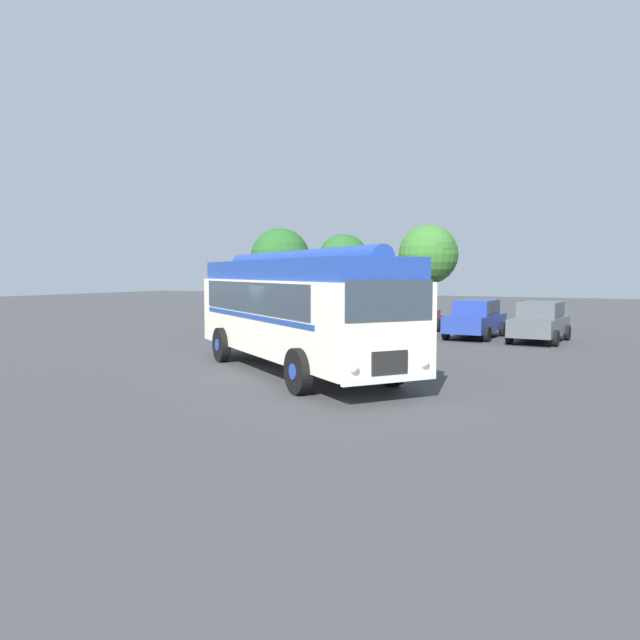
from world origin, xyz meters
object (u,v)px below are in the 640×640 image
(car_near_left, at_px, (415,315))
(car_mid_right, at_px, (540,322))
(vintage_bus, at_px, (295,306))
(car_mid_left, at_px, (476,319))

(car_near_left, bearing_deg, car_mid_right, -9.46)
(vintage_bus, distance_m, car_mid_right, 12.50)
(car_near_left, xyz_separation_m, car_mid_left, (3.03, -0.60, 0.00))
(car_mid_right, bearing_deg, vintage_bus, -113.04)
(vintage_bus, height_order, car_mid_left, vintage_bus)
(car_near_left, relative_size, car_mid_right, 1.03)
(car_mid_left, distance_m, car_mid_right, 2.76)
(car_near_left, relative_size, car_mid_left, 1.03)
(vintage_bus, relative_size, car_near_left, 2.20)
(car_mid_right, bearing_deg, car_mid_left, 172.55)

